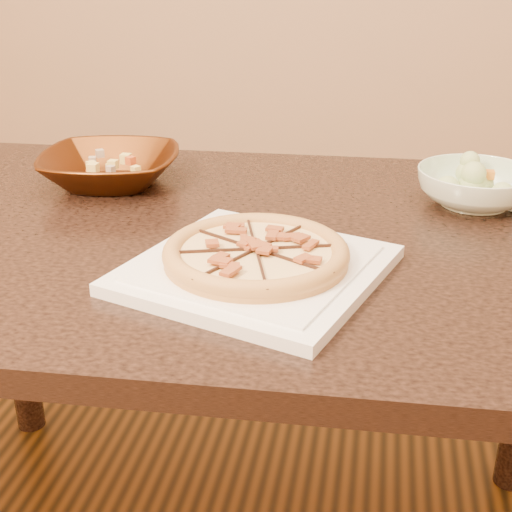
% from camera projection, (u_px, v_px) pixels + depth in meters
% --- Properties ---
extents(dining_table, '(1.41, 0.93, 0.75)m').
position_uv_depth(dining_table, '(219.00, 284.00, 1.20)').
color(dining_table, '#372119').
rests_on(dining_table, floor).
extents(plate, '(0.41, 0.41, 0.02)m').
position_uv_depth(plate, '(256.00, 269.00, 0.99)').
color(plate, white).
rests_on(plate, dining_table).
extents(pizza, '(0.26, 0.26, 0.03)m').
position_uv_depth(pizza, '(256.00, 253.00, 0.98)').
color(pizza, tan).
rests_on(pizza, plate).
extents(bronze_bowl, '(0.29, 0.29, 0.06)m').
position_uv_depth(bronze_bowl, '(111.00, 168.00, 1.35)').
color(bronze_bowl, '#52290E').
rests_on(bronze_bowl, dining_table).
extents(mixed_dish, '(0.09, 0.12, 0.03)m').
position_uv_depth(mixed_dish, '(107.00, 145.00, 1.33)').
color(mixed_dish, tan).
rests_on(mixed_dish, bronze_bowl).
extents(salad_bowl, '(0.26, 0.26, 0.06)m').
position_uv_depth(salad_bowl, '(475.00, 187.00, 1.25)').
color(salad_bowl, white).
rests_on(salad_bowl, dining_table).
extents(salad, '(0.09, 0.11, 0.04)m').
position_uv_depth(salad, '(479.00, 160.00, 1.22)').
color(salad, '#BFD988').
rests_on(salad, salad_bowl).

